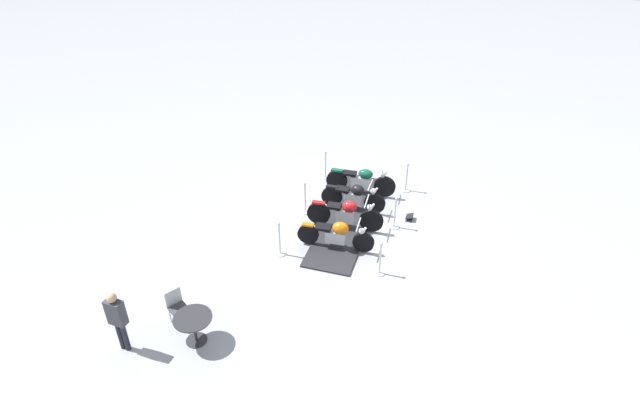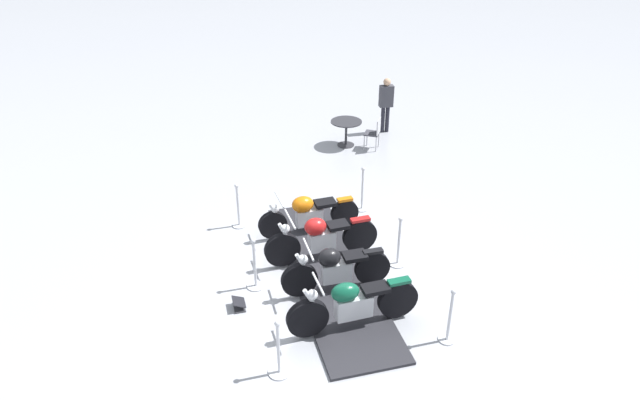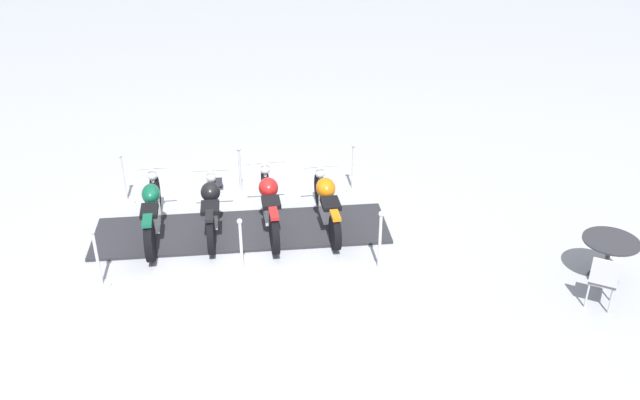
{
  "view_description": "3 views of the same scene",
  "coord_description": "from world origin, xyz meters",
  "px_view_note": "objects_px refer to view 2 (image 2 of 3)",
  "views": [
    {
      "loc": [
        12.74,
        3.46,
        9.12
      ],
      "look_at": [
        0.84,
        -0.66,
        1.08
      ],
      "focal_mm": 28.63,
      "sensor_mm": 36.0,
      "label": 1
    },
    {
      "loc": [
        -8.89,
        2.19,
        6.83
      ],
      "look_at": [
        1.65,
        -0.2,
        0.74
      ],
      "focal_mm": 32.57,
      "sensor_mm": 36.0,
      "label": 2
    },
    {
      "loc": [
        0.62,
        -10.67,
        6.38
      ],
      "look_at": [
        1.41,
        -0.27,
        0.75
      ],
      "focal_mm": 37.95,
      "sensor_mm": 36.0,
      "label": 3
    }
  ],
  "objects_px": {
    "stanchion_left_front": "(362,196)",
    "info_placard": "(239,305)",
    "motorcycle_maroon": "(320,237)",
    "motorcycle_forest": "(352,303)",
    "stanchion_left_mid": "(398,250)",
    "stanchion_right_rear": "(279,358)",
    "cafe_chair_near_table": "(374,132)",
    "cafe_table": "(346,127)",
    "motorcycle_copper": "(307,213)",
    "stanchion_left_rear": "(449,323)",
    "bystander_person": "(386,100)",
    "stanchion_right_front": "(239,212)",
    "motorcycle_black": "(335,268)",
    "stanchion_right_mid": "(255,272)"
  },
  "relations": [
    {
      "from": "stanchion_left_front",
      "to": "info_placard",
      "type": "relative_size",
      "value": 3.24
    },
    {
      "from": "motorcycle_maroon",
      "to": "stanchion_left_front",
      "type": "relative_size",
      "value": 2.15
    },
    {
      "from": "motorcycle_maroon",
      "to": "motorcycle_forest",
      "type": "bearing_deg",
      "value": 87.12
    },
    {
      "from": "stanchion_left_mid",
      "to": "stanchion_right_rear",
      "type": "height_order",
      "value": "stanchion_left_mid"
    },
    {
      "from": "motorcycle_maroon",
      "to": "cafe_chair_near_table",
      "type": "relative_size",
      "value": 2.57
    },
    {
      "from": "cafe_table",
      "to": "cafe_chair_near_table",
      "type": "height_order",
      "value": "cafe_chair_near_table"
    },
    {
      "from": "motorcycle_copper",
      "to": "motorcycle_maroon",
      "type": "relative_size",
      "value": 0.95
    },
    {
      "from": "cafe_chair_near_table",
      "to": "motorcycle_maroon",
      "type": "bearing_deg",
      "value": 91.79
    },
    {
      "from": "motorcycle_forest",
      "to": "stanchion_left_front",
      "type": "bearing_deg",
      "value": -113.49
    },
    {
      "from": "cafe_chair_near_table",
      "to": "cafe_table",
      "type": "bearing_deg",
      "value": 0.0
    },
    {
      "from": "motorcycle_copper",
      "to": "cafe_table",
      "type": "distance_m",
      "value": 4.81
    },
    {
      "from": "stanchion_left_rear",
      "to": "cafe_chair_near_table",
      "type": "distance_m",
      "value": 7.8
    },
    {
      "from": "stanchion_right_rear",
      "to": "bystander_person",
      "type": "bearing_deg",
      "value": -27.63
    },
    {
      "from": "stanchion_right_front",
      "to": "cafe_table",
      "type": "height_order",
      "value": "stanchion_right_front"
    },
    {
      "from": "stanchion_left_front",
      "to": "info_placard",
      "type": "distance_m",
      "value": 4.3
    },
    {
      "from": "motorcycle_black",
      "to": "bystander_person",
      "type": "xyz_separation_m",
      "value": [
        7.16,
        -3.35,
        0.45
      ]
    },
    {
      "from": "info_placard",
      "to": "bystander_person",
      "type": "xyz_separation_m",
      "value": [
        7.24,
        -5.14,
        0.93
      ]
    },
    {
      "from": "motorcycle_black",
      "to": "cafe_chair_near_table",
      "type": "relative_size",
      "value": 2.29
    },
    {
      "from": "stanchion_left_mid",
      "to": "info_placard",
      "type": "height_order",
      "value": "stanchion_left_mid"
    },
    {
      "from": "motorcycle_copper",
      "to": "info_placard",
      "type": "distance_m",
      "value": 2.79
    },
    {
      "from": "stanchion_right_mid",
      "to": "stanchion_left_front",
      "type": "distance_m",
      "value": 3.65
    },
    {
      "from": "stanchion_left_rear",
      "to": "stanchion_left_front",
      "type": "bearing_deg",
      "value": 2.05
    },
    {
      "from": "motorcycle_forest",
      "to": "bystander_person",
      "type": "relative_size",
      "value": 1.41
    },
    {
      "from": "stanchion_right_rear",
      "to": "stanchion_left_rear",
      "type": "relative_size",
      "value": 0.99
    },
    {
      "from": "stanchion_left_front",
      "to": "bystander_person",
      "type": "xyz_separation_m",
      "value": [
        4.33,
        -1.99,
        0.64
      ]
    },
    {
      "from": "stanchion_right_front",
      "to": "stanchion_right_rear",
      "type": "relative_size",
      "value": 0.99
    },
    {
      "from": "motorcycle_copper",
      "to": "cafe_table",
      "type": "xyz_separation_m",
      "value": [
        4.36,
        -2.03,
        0.05
      ]
    },
    {
      "from": "stanchion_right_mid",
      "to": "motorcycle_copper",
      "type": "bearing_deg",
      "value": -39.72
    },
    {
      "from": "motorcycle_forest",
      "to": "stanchion_left_mid",
      "type": "height_order",
      "value": "motorcycle_forest"
    },
    {
      "from": "motorcycle_forest",
      "to": "cafe_chair_near_table",
      "type": "relative_size",
      "value": 2.57
    },
    {
      "from": "motorcycle_forest",
      "to": "bystander_person",
      "type": "distance_m",
      "value": 8.85
    },
    {
      "from": "stanchion_left_rear",
      "to": "stanchion_left_mid",
      "type": "bearing_deg",
      "value": 2.05
    },
    {
      "from": "stanchion_left_mid",
      "to": "stanchion_right_mid",
      "type": "bearing_deg",
      "value": 92.05
    },
    {
      "from": "cafe_chair_near_table",
      "to": "motorcycle_forest",
      "type": "bearing_deg",
      "value": 99.86
    },
    {
      "from": "stanchion_left_front",
      "to": "cafe_chair_near_table",
      "type": "relative_size",
      "value": 1.2
    },
    {
      "from": "motorcycle_maroon",
      "to": "stanchion_right_rear",
      "type": "height_order",
      "value": "motorcycle_maroon"
    },
    {
      "from": "stanchion_left_mid",
      "to": "cafe_table",
      "type": "height_order",
      "value": "stanchion_left_mid"
    },
    {
      "from": "motorcycle_maroon",
      "to": "stanchion_left_rear",
      "type": "bearing_deg",
      "value": 114.8
    },
    {
      "from": "stanchion_right_front",
      "to": "cafe_chair_near_table",
      "type": "bearing_deg",
      "value": -51.57
    },
    {
      "from": "stanchion_right_mid",
      "to": "bystander_person",
      "type": "xyz_separation_m",
      "value": [
        6.69,
        -4.77,
        0.66
      ]
    },
    {
      "from": "motorcycle_forest",
      "to": "cafe_chair_near_table",
      "type": "height_order",
      "value": "motorcycle_forest"
    },
    {
      "from": "motorcycle_copper",
      "to": "bystander_person",
      "type": "distance_m",
      "value": 6.15
    },
    {
      "from": "cafe_table",
      "to": "bystander_person",
      "type": "relative_size",
      "value": 0.53
    },
    {
      "from": "motorcycle_black",
      "to": "stanchion_left_rear",
      "type": "xyz_separation_m",
      "value": [
        -1.69,
        -1.53,
        -0.16
      ]
    },
    {
      "from": "stanchion_right_front",
      "to": "cafe_table",
      "type": "bearing_deg",
      "value": -42.87
    },
    {
      "from": "motorcycle_black",
      "to": "info_placard",
      "type": "distance_m",
      "value": 1.85
    },
    {
      "from": "bystander_person",
      "to": "motorcycle_black",
      "type": "bearing_deg",
      "value": -22.56
    },
    {
      "from": "motorcycle_copper",
      "to": "stanchion_right_rear",
      "type": "distance_m",
      "value": 4.07
    },
    {
      "from": "stanchion_left_mid",
      "to": "cafe_table",
      "type": "relative_size",
      "value": 1.24
    },
    {
      "from": "motorcycle_forest",
      "to": "cafe_table",
      "type": "distance_m",
      "value": 7.72
    }
  ]
}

